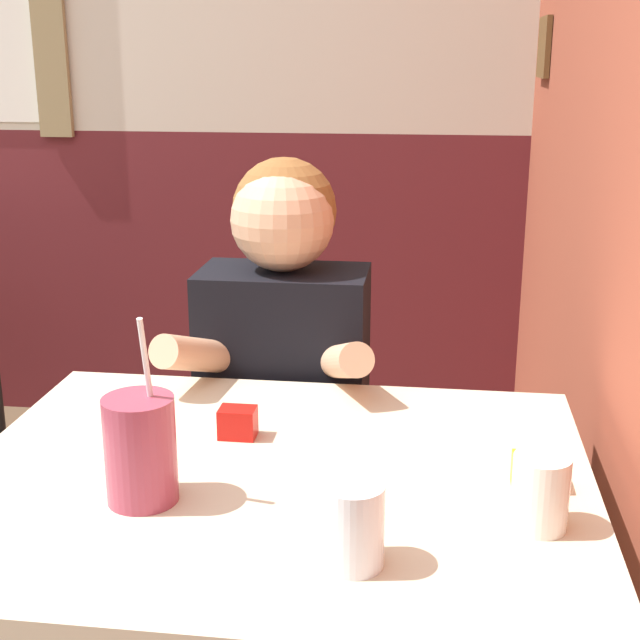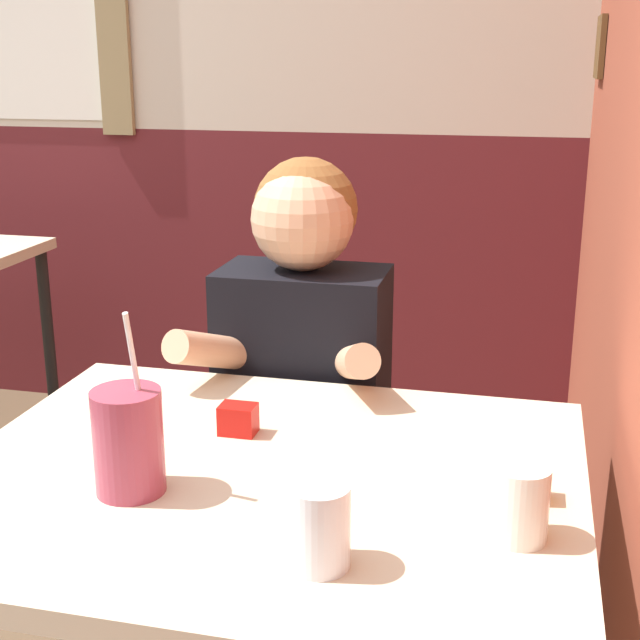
% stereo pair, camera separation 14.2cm
% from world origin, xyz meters
% --- Properties ---
extents(back_wall, '(5.90, 0.09, 2.70)m').
position_xyz_m(back_wall, '(-0.01, 2.38, 1.36)').
color(back_wall, beige).
rests_on(back_wall, ground_plane).
extents(main_table, '(0.95, 0.78, 0.76)m').
position_xyz_m(main_table, '(0.91, 0.39, 0.69)').
color(main_table, beige).
rests_on(main_table, ground_plane).
extents(person_seated, '(0.42, 0.41, 1.17)m').
position_xyz_m(person_seated, '(0.84, 0.91, 0.62)').
color(person_seated, black).
rests_on(person_seated, ground_plane).
extents(cocktail_pitcher, '(0.10, 0.10, 0.27)m').
position_xyz_m(cocktail_pitcher, '(0.75, 0.29, 0.84)').
color(cocktail_pitcher, '#99384C').
rests_on(cocktail_pitcher, main_table).
extents(glass_near_pitcher, '(0.08, 0.08, 0.11)m').
position_xyz_m(glass_near_pitcher, '(1.06, 0.16, 0.82)').
color(glass_near_pitcher, silver).
rests_on(glass_near_pitcher, main_table).
extents(glass_center, '(0.08, 0.08, 0.10)m').
position_xyz_m(glass_center, '(1.29, 0.28, 0.81)').
color(glass_center, silver).
rests_on(glass_center, main_table).
extents(condiment_ketchup, '(0.06, 0.04, 0.05)m').
position_xyz_m(condiment_ketchup, '(0.83, 0.52, 0.79)').
color(condiment_ketchup, '#B7140F').
rests_on(condiment_ketchup, main_table).
extents(condiment_mustard, '(0.06, 0.04, 0.05)m').
position_xyz_m(condiment_mustard, '(1.29, 0.40, 0.79)').
color(condiment_mustard, yellow).
rests_on(condiment_mustard, main_table).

